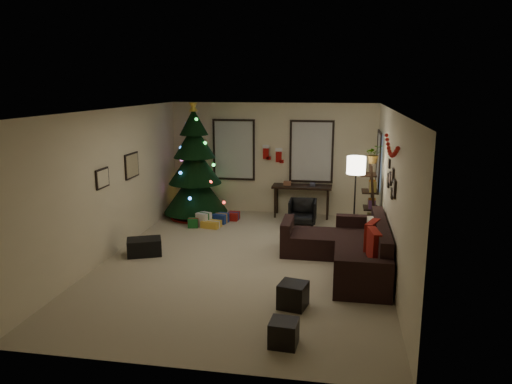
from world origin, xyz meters
TOP-DOWN VIEW (x-y plane):
  - floor at (0.00, 0.00)m, footprint 7.00×7.00m
  - ceiling at (0.00, 0.00)m, footprint 7.00×7.00m
  - wall_back at (0.00, 3.50)m, footprint 5.00×0.00m
  - wall_front at (0.00, -3.50)m, footprint 5.00×0.00m
  - wall_left at (-2.50, 0.00)m, footprint 0.00×7.00m
  - wall_right at (2.50, 0.00)m, footprint 0.00×7.00m
  - window_back_left at (-0.95, 3.47)m, footprint 1.05×0.06m
  - window_back_right at (0.95, 3.47)m, footprint 1.05×0.06m
  - window_right_wall at (2.47, 2.55)m, footprint 0.06×0.90m
  - christmas_tree at (-1.73, 2.73)m, footprint 1.51×1.51m
  - presents at (-1.16, 2.19)m, footprint 0.99×1.01m
  - sofa at (1.85, 0.08)m, footprint 1.85×2.70m
  - pillow_red_a at (2.21, -0.66)m, footprint 0.21×0.51m
  - pillow_red_b at (2.21, -0.12)m, footprint 0.28×0.49m
  - pillow_cream at (2.21, 0.26)m, footprint 0.12×0.38m
  - ottoman_near at (1.04, -1.73)m, footprint 0.45×0.45m
  - ottoman_far at (1.03, -2.80)m, footprint 0.36×0.36m
  - desk at (0.76, 3.22)m, footprint 1.41×0.50m
  - desk_chair at (0.83, 2.57)m, footprint 0.57×0.53m
  - bookshelf at (2.30, 1.74)m, footprint 0.30×0.47m
  - potted_plant at (2.30, 1.81)m, footprint 0.51×0.47m
  - floor_lamp at (1.95, 1.45)m, footprint 0.37×0.37m
  - art_map at (-2.48, 0.88)m, footprint 0.04×0.60m
  - art_abstract at (-2.48, -0.36)m, footprint 0.04×0.45m
  - gallery at (2.48, -0.07)m, footprint 0.03×1.25m
  - garland at (2.45, -0.01)m, footprint 0.08×1.90m
  - stocking_left at (-0.14, 3.44)m, footprint 0.20×0.05m
  - stocking_right at (0.19, 3.31)m, footprint 0.20×0.05m
  - storage_bin at (-1.92, -0.01)m, footprint 0.73×0.62m

SIDE VIEW (x-z plane):
  - floor at x=0.00m, z-range 0.00..0.00m
  - presents at x=-1.16m, z-range -0.04..0.26m
  - storage_bin at x=-1.92m, z-range 0.00..0.31m
  - ottoman_far at x=1.03m, z-range 0.00..0.32m
  - ottoman_near at x=1.04m, z-range 0.00..0.36m
  - sofa at x=1.85m, z-range -0.15..0.71m
  - desk_chair at x=0.83m, z-range 0.00..0.58m
  - pillow_cream at x=2.21m, z-range 0.44..0.82m
  - pillow_red_a at x=2.21m, z-range 0.39..0.89m
  - pillow_red_b at x=2.21m, z-range 0.40..0.88m
  - desk at x=0.76m, z-range 0.29..1.05m
  - bookshelf at x=2.30m, z-range -0.02..1.54m
  - christmas_tree at x=-1.73m, z-range -0.24..2.58m
  - wall_left at x=-2.50m, z-range -2.15..4.85m
  - wall_right at x=2.50m, z-range -2.15..4.85m
  - wall_back at x=0.00m, z-range -1.15..3.85m
  - wall_front at x=0.00m, z-range -1.15..3.85m
  - floor_lamp at x=1.95m, z-range 0.59..2.33m
  - stocking_right at x=0.19m, z-range 1.29..1.65m
  - window_right_wall at x=2.47m, z-range 0.85..2.15m
  - art_abstract at x=-2.48m, z-range 1.33..1.68m
  - stocking_left at x=-0.14m, z-range 1.34..1.70m
  - art_map at x=-2.48m, z-range 1.28..1.78m
  - window_back_left at x=-0.95m, z-range 0.80..2.30m
  - window_back_right at x=0.95m, z-range 0.80..2.30m
  - gallery at x=2.48m, z-range 1.30..1.84m
  - potted_plant at x=2.30m, z-range 1.56..2.05m
  - garland at x=2.45m, z-range 1.97..2.27m
  - ceiling at x=0.00m, z-range 2.70..2.70m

